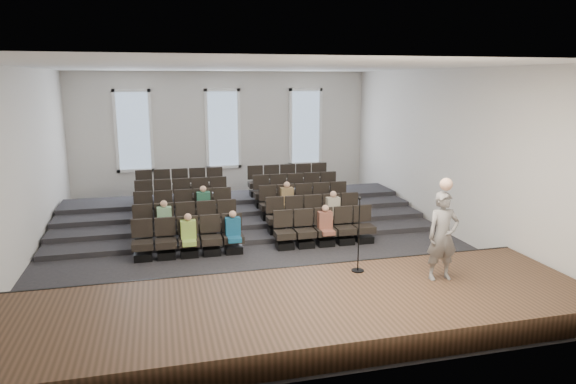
% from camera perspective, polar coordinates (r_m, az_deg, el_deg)
% --- Properties ---
extents(ground, '(14.00, 14.00, 0.00)m').
position_cam_1_polar(ground, '(14.98, -3.63, -5.79)').
color(ground, black).
rests_on(ground, ground).
extents(ceiling, '(12.00, 14.00, 0.02)m').
position_cam_1_polar(ceiling, '(14.24, -3.91, 13.74)').
color(ceiling, white).
rests_on(ceiling, ground).
extents(wall_back, '(12.00, 0.04, 5.00)m').
position_cam_1_polar(wall_back, '(21.29, -7.24, 6.44)').
color(wall_back, silver).
rests_on(wall_back, ground).
extents(wall_front, '(12.00, 0.04, 5.00)m').
position_cam_1_polar(wall_front, '(7.75, 5.79, -3.90)').
color(wall_front, silver).
rests_on(wall_front, ground).
extents(wall_left, '(0.04, 14.00, 5.00)m').
position_cam_1_polar(wall_left, '(14.58, -27.73, 2.41)').
color(wall_left, silver).
rests_on(wall_left, ground).
extents(wall_right, '(0.04, 14.00, 5.00)m').
position_cam_1_polar(wall_right, '(16.57, 17.22, 4.31)').
color(wall_right, silver).
rests_on(wall_right, ground).
extents(stage, '(11.80, 3.60, 0.50)m').
position_cam_1_polar(stage, '(10.26, 1.77, -13.10)').
color(stage, '#472E1E').
rests_on(stage, ground).
extents(stage_lip, '(11.80, 0.06, 0.52)m').
position_cam_1_polar(stage_lip, '(11.83, -0.62, -9.53)').
color(stage_lip, black).
rests_on(stage_lip, ground).
extents(risers, '(11.80, 4.80, 0.60)m').
position_cam_1_polar(risers, '(17.93, -5.52, -2.12)').
color(risers, black).
rests_on(risers, ground).
extents(seating_rows, '(6.80, 4.70, 1.67)m').
position_cam_1_polar(seating_rows, '(16.25, -4.67, -1.86)').
color(seating_rows, black).
rests_on(seating_rows, ground).
extents(windows, '(8.44, 0.10, 3.24)m').
position_cam_1_polar(windows, '(21.20, -7.23, 6.96)').
color(windows, white).
rests_on(windows, wall_back).
extents(audience, '(5.45, 2.64, 1.10)m').
position_cam_1_polar(audience, '(15.02, -4.27, -2.54)').
color(audience, '#8CB046').
rests_on(audience, seating_rows).
extents(speaker, '(0.71, 0.49, 1.90)m').
position_cam_1_polar(speaker, '(11.29, 16.82, -4.72)').
color(speaker, slate).
rests_on(speaker, stage).
extents(mic_stand, '(0.28, 0.28, 1.70)m').
position_cam_1_polar(mic_stand, '(11.48, 7.82, -6.33)').
color(mic_stand, black).
rests_on(mic_stand, stage).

